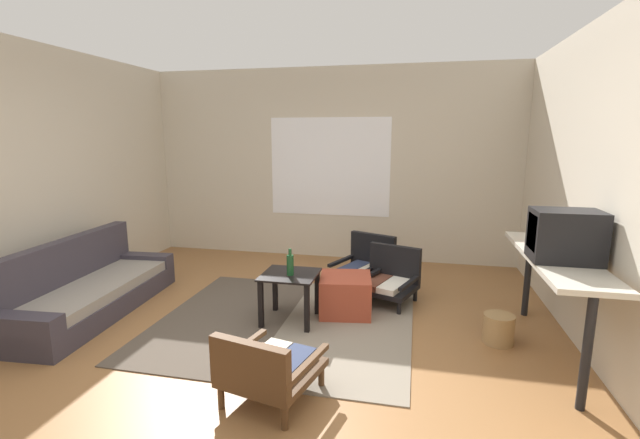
# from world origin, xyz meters

# --- Properties ---
(ground_plane) EXTENTS (7.80, 7.80, 0.00)m
(ground_plane) POSITION_xyz_m (0.00, 0.00, 0.00)
(ground_plane) COLOR olive
(far_wall_with_window) EXTENTS (5.60, 0.13, 2.70)m
(far_wall_with_window) POSITION_xyz_m (0.00, 3.06, 1.35)
(far_wall_with_window) COLOR beige
(far_wall_with_window) RESTS_ON ground
(side_wall_right) EXTENTS (0.12, 6.60, 2.70)m
(side_wall_right) POSITION_xyz_m (2.66, 0.30, 1.35)
(side_wall_right) COLOR beige
(side_wall_right) RESTS_ON ground
(side_wall_left) EXTENTS (0.12, 6.60, 2.70)m
(side_wall_left) POSITION_xyz_m (-2.66, 0.30, 1.35)
(side_wall_left) COLOR beige
(side_wall_left) RESTS_ON ground
(area_rug) EXTENTS (2.39, 2.23, 0.01)m
(area_rug) POSITION_xyz_m (0.04, 0.63, 0.01)
(area_rug) COLOR #4C4238
(area_rug) RESTS_ON ground
(couch) EXTENTS (0.87, 2.06, 0.74)m
(couch) POSITION_xyz_m (-1.98, 0.44, 0.22)
(couch) COLOR #38333D
(couch) RESTS_ON ground
(coffee_table) EXTENTS (0.52, 0.50, 0.48)m
(coffee_table) POSITION_xyz_m (0.08, 0.67, 0.37)
(coffee_table) COLOR black
(coffee_table) RESTS_ON ground
(armchair_by_window) EXTENTS (0.77, 0.76, 0.60)m
(armchair_by_window) POSITION_xyz_m (0.67, 1.84, 0.26)
(armchair_by_window) COLOR black
(armchair_by_window) RESTS_ON ground
(armchair_striped_foreground) EXTENTS (0.69, 0.71, 0.52)m
(armchair_striped_foreground) POSITION_xyz_m (0.30, -0.61, 0.25)
(armchair_striped_foreground) COLOR #472D19
(armchair_striped_foreground) RESTS_ON ground
(armchair_corner) EXTENTS (0.73, 0.70, 0.58)m
(armchair_corner) POSITION_xyz_m (0.97, 1.42, 0.26)
(armchair_corner) COLOR black
(armchair_corner) RESTS_ON ground
(ottoman_orange) EXTENTS (0.57, 0.57, 0.39)m
(ottoman_orange) POSITION_xyz_m (0.57, 0.97, 0.19)
(ottoman_orange) COLOR #993D28
(ottoman_orange) RESTS_ON ground
(console_shelf) EXTENTS (0.46, 1.68, 0.83)m
(console_shelf) POSITION_xyz_m (2.32, 0.54, 0.75)
(console_shelf) COLOR beige
(console_shelf) RESTS_ON ground
(crt_television) EXTENTS (0.48, 0.34, 0.39)m
(crt_television) POSITION_xyz_m (2.32, 0.38, 1.02)
(crt_television) COLOR black
(crt_television) RESTS_ON console_shelf
(clay_vase) EXTENTS (0.25, 0.25, 0.32)m
(clay_vase) POSITION_xyz_m (2.32, 0.91, 0.94)
(clay_vase) COLOR brown
(clay_vase) RESTS_ON console_shelf
(glass_bottle) EXTENTS (0.07, 0.07, 0.25)m
(glass_bottle) POSITION_xyz_m (0.10, 0.63, 0.58)
(glass_bottle) COLOR #194723
(glass_bottle) RESTS_ON coffee_table
(wicker_basket) EXTENTS (0.26, 0.26, 0.26)m
(wicker_basket) POSITION_xyz_m (1.96, 0.63, 0.13)
(wicker_basket) COLOR #9E7A4C
(wicker_basket) RESTS_ON ground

